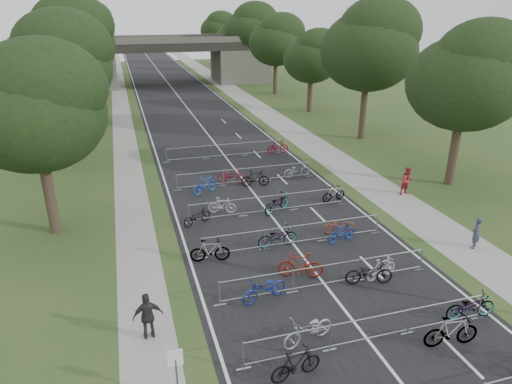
{
  "coord_description": "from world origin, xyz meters",
  "views": [
    {
      "loc": [
        -7.54,
        -7.65,
        10.96
      ],
      "look_at": [
        -0.57,
        15.68,
        1.1
      ],
      "focal_mm": 32.0,
      "sensor_mm": 36.0,
      "label": 1
    }
  ],
  "objects_px": {
    "pedestrian_b": "(407,181)",
    "park_sign": "(176,366)",
    "overpass_bridge": "(167,60)",
    "pedestrian_c": "(148,316)",
    "pedestrian_a": "(476,233)"
  },
  "relations": [
    {
      "from": "overpass_bridge",
      "to": "pedestrian_b",
      "type": "bearing_deg",
      "value": -79.53
    },
    {
      "from": "overpass_bridge",
      "to": "park_sign",
      "type": "distance_m",
      "value": 62.41
    },
    {
      "from": "overpass_bridge",
      "to": "pedestrian_b",
      "type": "xyz_separation_m",
      "value": [
        9.2,
        -49.78,
        -2.65
      ]
    },
    {
      "from": "pedestrian_b",
      "to": "park_sign",
      "type": "bearing_deg",
      "value": -149.05
    },
    {
      "from": "overpass_bridge",
      "to": "pedestrian_c",
      "type": "height_order",
      "value": "overpass_bridge"
    },
    {
      "from": "pedestrian_c",
      "to": "pedestrian_a",
      "type": "bearing_deg",
      "value": -175.18
    },
    {
      "from": "overpass_bridge",
      "to": "park_sign",
      "type": "height_order",
      "value": "overpass_bridge"
    },
    {
      "from": "park_sign",
      "to": "pedestrian_c",
      "type": "height_order",
      "value": "park_sign"
    },
    {
      "from": "park_sign",
      "to": "pedestrian_a",
      "type": "bearing_deg",
      "value": 19.0
    },
    {
      "from": "pedestrian_a",
      "to": "pedestrian_c",
      "type": "distance_m",
      "value": 15.9
    },
    {
      "from": "pedestrian_b",
      "to": "pedestrian_c",
      "type": "bearing_deg",
      "value": -157.54
    },
    {
      "from": "pedestrian_a",
      "to": "overpass_bridge",
      "type": "bearing_deg",
      "value": -119.25
    },
    {
      "from": "overpass_bridge",
      "to": "pedestrian_c",
      "type": "relative_size",
      "value": 17.09
    },
    {
      "from": "pedestrian_b",
      "to": "pedestrian_c",
      "type": "relative_size",
      "value": 0.98
    },
    {
      "from": "overpass_bridge",
      "to": "pedestrian_b",
      "type": "distance_m",
      "value": 50.69
    }
  ]
}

